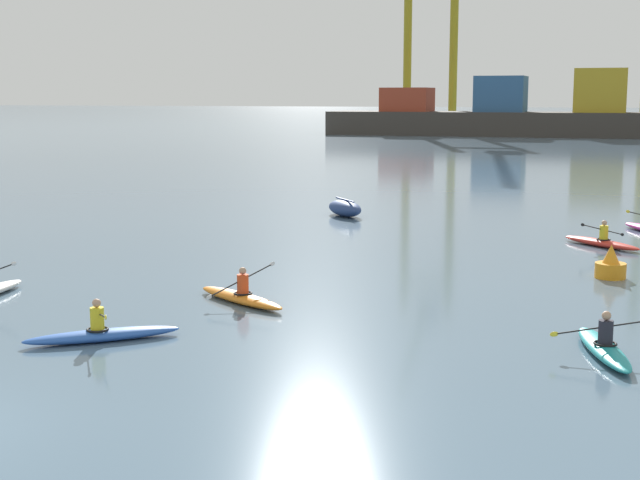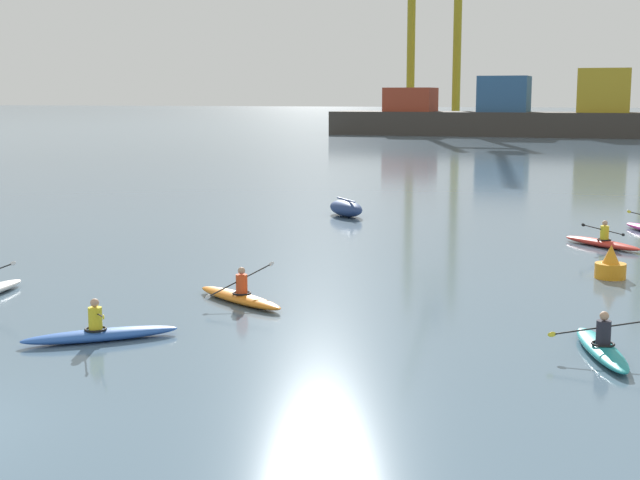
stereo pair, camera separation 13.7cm
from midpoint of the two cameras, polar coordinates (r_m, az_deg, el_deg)
The scene contains 8 objects.
container_barge at distance 124.38m, azimuth 11.39°, elevation 7.61°, with size 45.67×8.91×8.65m.
gantry_crane_west at distance 138.69m, azimuth 6.82°, elevation 14.40°, with size 8.08×21.35×36.02m.
capsized_dinghy at distance 40.85m, azimuth 1.46°, elevation 1.99°, with size 2.52×2.70×0.76m.
channel_buoy at distance 28.30m, azimuth 17.46°, elevation -1.55°, with size 0.90×0.90×1.00m.
kayak_teal at distance 20.00m, azimuth 17.01°, elevation -6.36°, with size 2.19×3.43×0.95m.
kayak_red at distance 34.10m, azimuth 16.96°, elevation -0.11°, with size 2.96×2.68×0.95m.
kayak_blue at distance 20.76m, azimuth -13.57°, elevation -5.65°, with size 3.02×2.61×0.95m.
kayak_orange at distance 23.92m, azimuth -5.09°, elevation -3.50°, with size 3.23×2.26×0.99m.
Camera 1 is at (11.13, -10.84, 5.33)m, focal length 51.56 mm.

